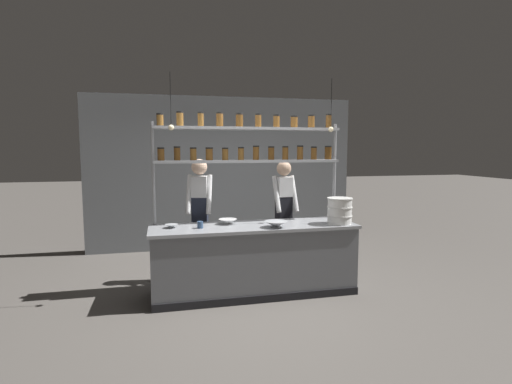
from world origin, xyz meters
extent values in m
plane|color=#5B5651|center=(0.00, 0.00, 0.00)|extent=(40.00, 40.00, 0.00)
cube|color=gray|center=(0.00, 2.60, 1.44)|extent=(5.10, 0.12, 2.89)
cube|color=slate|center=(0.00, 0.00, 0.44)|extent=(2.64, 0.72, 0.88)
cube|color=#999BA0|center=(0.00, 0.00, 0.90)|extent=(2.70, 0.76, 0.04)
cube|color=black|center=(0.00, -0.36, 0.05)|extent=(2.64, 0.03, 0.10)
cylinder|color=#999BA0|center=(-1.27, 0.33, 1.13)|extent=(0.04, 0.04, 2.26)
cylinder|color=#999BA0|center=(1.27, 0.33, 1.13)|extent=(0.04, 0.04, 2.26)
cube|color=#999BA0|center=(0.00, 0.33, 1.74)|extent=(2.54, 0.28, 0.04)
cylinder|color=brown|center=(-1.16, 0.33, 1.84)|extent=(0.09, 0.09, 0.15)
cylinder|color=black|center=(-1.16, 0.33, 1.92)|extent=(0.09, 0.09, 0.02)
cylinder|color=brown|center=(-0.96, 0.33, 1.84)|extent=(0.08, 0.08, 0.16)
cylinder|color=black|center=(-0.96, 0.33, 1.94)|extent=(0.09, 0.09, 0.02)
cylinder|color=brown|center=(-0.75, 0.33, 1.84)|extent=(0.09, 0.09, 0.15)
cylinder|color=black|center=(-0.75, 0.33, 1.92)|extent=(0.09, 0.09, 0.02)
cylinder|color=brown|center=(-0.54, 0.33, 1.84)|extent=(0.10, 0.10, 0.15)
cylinder|color=black|center=(-0.54, 0.33, 1.92)|extent=(0.10, 0.10, 0.02)
cylinder|color=brown|center=(-0.32, 0.33, 1.84)|extent=(0.08, 0.08, 0.15)
cylinder|color=black|center=(-0.32, 0.33, 1.92)|extent=(0.09, 0.09, 0.02)
cylinder|color=brown|center=(-0.11, 0.33, 1.84)|extent=(0.08, 0.08, 0.16)
cylinder|color=black|center=(-0.11, 0.33, 1.93)|extent=(0.08, 0.08, 0.02)
cylinder|color=brown|center=(0.10, 0.33, 1.85)|extent=(0.08, 0.08, 0.17)
cylinder|color=black|center=(0.10, 0.33, 1.95)|extent=(0.09, 0.09, 0.02)
cylinder|color=brown|center=(0.32, 0.33, 1.84)|extent=(0.09, 0.09, 0.17)
cylinder|color=black|center=(0.32, 0.33, 1.94)|extent=(0.09, 0.09, 0.02)
cylinder|color=brown|center=(0.52, 0.33, 1.85)|extent=(0.08, 0.08, 0.17)
cylinder|color=black|center=(0.52, 0.33, 1.94)|extent=(0.09, 0.09, 0.02)
cylinder|color=brown|center=(0.74, 0.33, 1.85)|extent=(0.09, 0.09, 0.18)
cylinder|color=black|center=(0.74, 0.33, 1.95)|extent=(0.09, 0.09, 0.02)
cylinder|color=brown|center=(0.95, 0.33, 1.84)|extent=(0.08, 0.08, 0.16)
cylinder|color=black|center=(0.95, 0.33, 1.94)|extent=(0.09, 0.09, 0.02)
cylinder|color=#513314|center=(1.17, 0.33, 1.85)|extent=(0.10, 0.10, 0.17)
cylinder|color=black|center=(1.17, 0.33, 1.95)|extent=(0.10, 0.10, 0.02)
cube|color=#999BA0|center=(0.00, 0.33, 2.19)|extent=(2.54, 0.28, 0.04)
cylinder|color=brown|center=(-1.17, 0.33, 2.28)|extent=(0.09, 0.09, 0.14)
cylinder|color=black|center=(-1.17, 0.33, 2.36)|extent=(0.09, 0.09, 0.02)
cylinder|color=brown|center=(-0.91, 0.33, 2.29)|extent=(0.09, 0.09, 0.17)
cylinder|color=black|center=(-0.91, 0.33, 2.39)|extent=(0.09, 0.09, 0.02)
cylinder|color=brown|center=(-0.64, 0.33, 2.29)|extent=(0.08, 0.08, 0.17)
cylinder|color=black|center=(-0.64, 0.33, 2.38)|extent=(0.08, 0.08, 0.02)
cylinder|color=brown|center=(-0.39, 0.33, 2.29)|extent=(0.09, 0.09, 0.17)
cylinder|color=black|center=(-0.39, 0.33, 2.39)|extent=(0.10, 0.10, 0.02)
cylinder|color=brown|center=(-0.13, 0.33, 2.29)|extent=(0.10, 0.10, 0.16)
cylinder|color=black|center=(-0.13, 0.33, 2.38)|extent=(0.10, 0.10, 0.02)
cylinder|color=brown|center=(0.13, 0.33, 2.29)|extent=(0.08, 0.08, 0.16)
cylinder|color=black|center=(0.13, 0.33, 2.38)|extent=(0.09, 0.09, 0.02)
cylinder|color=brown|center=(0.39, 0.33, 2.28)|extent=(0.09, 0.09, 0.16)
cylinder|color=black|center=(0.39, 0.33, 2.37)|extent=(0.09, 0.09, 0.02)
cylinder|color=brown|center=(0.65, 0.33, 2.28)|extent=(0.10, 0.10, 0.14)
cylinder|color=black|center=(0.65, 0.33, 2.36)|extent=(0.10, 0.10, 0.02)
cylinder|color=brown|center=(0.90, 0.33, 2.28)|extent=(0.09, 0.09, 0.16)
cylinder|color=black|center=(0.90, 0.33, 2.38)|extent=(0.10, 0.10, 0.02)
cylinder|color=brown|center=(1.17, 0.33, 2.29)|extent=(0.08, 0.08, 0.18)
cylinder|color=black|center=(1.17, 0.33, 2.39)|extent=(0.08, 0.08, 0.02)
cylinder|color=black|center=(-0.72, 0.72, 0.43)|extent=(0.11, 0.11, 0.85)
cylinder|color=black|center=(-0.56, 0.68, 0.43)|extent=(0.11, 0.11, 0.85)
cube|color=#232838|center=(-0.64, 0.70, 1.04)|extent=(0.26, 0.22, 0.37)
cube|color=white|center=(-0.64, 0.70, 1.37)|extent=(0.26, 0.23, 0.30)
sphere|color=beige|center=(-0.64, 0.70, 1.66)|extent=(0.23, 0.23, 0.23)
cylinder|color=white|center=(-0.79, 0.68, 1.27)|extent=(0.13, 0.27, 0.56)
cylinder|color=white|center=(-0.51, 0.61, 1.27)|extent=(0.13, 0.27, 0.56)
cylinder|color=black|center=(0.55, 0.71, 0.42)|extent=(0.11, 0.11, 0.83)
cylinder|color=black|center=(0.71, 0.74, 0.42)|extent=(0.11, 0.11, 0.83)
cube|color=black|center=(0.63, 0.73, 1.01)|extent=(0.24, 0.20, 0.36)
cube|color=white|center=(0.63, 0.73, 1.34)|extent=(0.24, 0.21, 0.30)
sphere|color=tan|center=(0.63, 0.73, 1.62)|extent=(0.22, 0.22, 0.22)
cylinder|color=white|center=(0.49, 0.65, 1.24)|extent=(0.10, 0.26, 0.55)
cylinder|color=white|center=(0.78, 0.68, 1.24)|extent=(0.10, 0.26, 0.55)
cylinder|color=white|center=(1.12, -0.18, 0.97)|extent=(0.32, 0.32, 0.10)
cylinder|color=silver|center=(1.12, -0.18, 1.03)|extent=(0.33, 0.33, 0.01)
cylinder|color=white|center=(1.12, -0.18, 1.09)|extent=(0.32, 0.32, 0.10)
cylinder|color=silver|center=(1.12, -0.18, 1.15)|extent=(0.33, 0.33, 0.01)
cylinder|color=white|center=(1.12, -0.18, 1.20)|extent=(0.32, 0.32, 0.10)
cylinder|color=silver|center=(1.12, -0.18, 1.26)|extent=(0.33, 0.33, 0.01)
cylinder|color=#B2B7BC|center=(-1.06, 0.05, 0.93)|extent=(0.07, 0.07, 0.01)
cone|color=#B2B7BC|center=(-1.06, 0.05, 0.94)|extent=(0.17, 0.17, 0.05)
cylinder|color=#B2B7BC|center=(0.23, -0.22, 0.93)|extent=(0.13, 0.13, 0.01)
cone|color=#B2B7BC|center=(0.23, -0.22, 0.96)|extent=(0.29, 0.29, 0.08)
cylinder|color=white|center=(-0.32, 0.14, 0.93)|extent=(0.11, 0.11, 0.01)
cone|color=white|center=(-0.32, 0.14, 0.95)|extent=(0.25, 0.25, 0.07)
cylinder|color=#334C70|center=(-0.71, -0.05, 0.96)|extent=(0.08, 0.08, 0.09)
cylinder|color=black|center=(-1.03, 0.00, 2.50)|extent=(0.01, 0.01, 0.67)
sphere|color=#F9E5B2|center=(-1.03, 0.00, 2.17)|extent=(0.07, 0.07, 0.07)
cylinder|color=black|center=(1.05, 0.00, 2.50)|extent=(0.01, 0.01, 0.67)
sphere|color=#F9E5B2|center=(1.05, 0.00, 2.17)|extent=(0.07, 0.07, 0.07)
camera|label=1|loc=(-1.16, -5.01, 1.92)|focal=28.00mm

